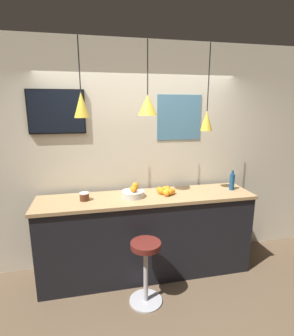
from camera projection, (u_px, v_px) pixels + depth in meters
name	position (u px, v px, depth m)	size (l,w,h in m)	color
ground_plane	(160.00, 308.00, 2.81)	(14.00, 14.00, 0.00)	brown
back_wall	(140.00, 157.00, 3.47)	(8.00, 0.06, 2.90)	beige
service_counter	(147.00, 235.00, 3.30)	(2.64, 0.59, 1.05)	black
bar_stool	(146.00, 263.00, 2.80)	(0.36, 0.36, 0.72)	#B7B7BC
fruit_bowl	(133.00, 193.00, 3.14)	(0.27, 0.27, 0.16)	beige
orange_pile	(166.00, 191.00, 3.25)	(0.22, 0.25, 0.08)	orange
juice_bottle	(232.00, 182.00, 3.39)	(0.06, 0.06, 0.26)	navy
spread_jar	(84.00, 197.00, 3.02)	(0.11, 0.11, 0.09)	#562D19
pendant_lamp_left	(81.00, 105.00, 2.75)	(0.16, 0.16, 0.81)	black
pendant_lamp_middle	(148.00, 105.00, 2.90)	(0.22, 0.22, 0.79)	black
pendant_lamp_right	(207.00, 120.00, 3.09)	(0.14, 0.14, 0.98)	black
mounted_tv	(57.00, 112.00, 3.07)	(0.66, 0.04, 0.52)	black
wall_poster	(179.00, 118.00, 3.43)	(0.60, 0.01, 0.58)	teal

